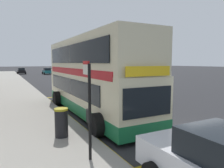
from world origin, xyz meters
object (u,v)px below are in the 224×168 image
at_px(double_decker_bus, 91,79).
at_px(parked_car_black_distant, 21,71).
at_px(parked_car_teal_ahead, 47,71).
at_px(litter_bin, 61,122).
at_px(bus_stop_sign, 89,103).

xyz_separation_m(double_decker_bus, parked_car_black_distant, (-0.62, 47.17, -1.26)).
relative_size(parked_car_teal_ahead, litter_bin, 3.73).
distance_m(bus_stop_sign, litter_bin, 2.52).
bearing_deg(double_decker_bus, parked_car_teal_ahead, 83.21).
distance_m(parked_car_black_distant, parked_car_teal_ahead, 7.08).
xyz_separation_m(bus_stop_sign, parked_car_teal_ahead, (7.53, 48.89, -1.04)).
relative_size(double_decker_bus, litter_bin, 9.91).
xyz_separation_m(double_decker_bus, bus_stop_sign, (-2.41, -5.87, -0.23)).
relative_size(bus_stop_sign, litter_bin, 2.61).
bearing_deg(bus_stop_sign, parked_car_teal_ahead, 81.24).
bearing_deg(parked_car_teal_ahead, parked_car_black_distant, 141.39).
height_order(parked_car_black_distant, litter_bin, parked_car_black_distant).
bearing_deg(litter_bin, double_decker_bus, 53.40).
xyz_separation_m(parked_car_teal_ahead, litter_bin, (-7.82, -46.65, -0.09)).
bearing_deg(parked_car_teal_ahead, litter_bin, -102.24).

